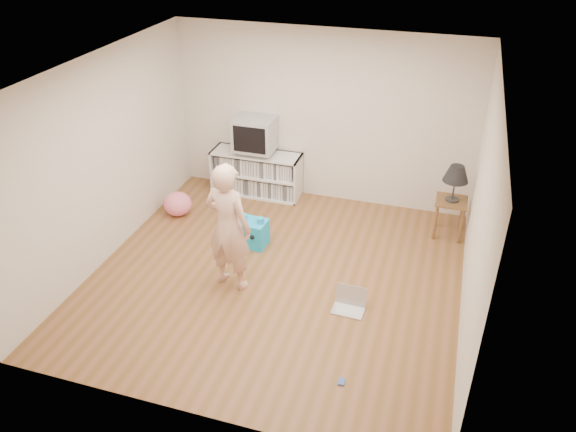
{
  "coord_description": "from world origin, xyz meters",
  "views": [
    {
      "loc": [
        1.83,
        -5.4,
        4.25
      ],
      "look_at": [
        0.04,
        0.4,
        0.66
      ],
      "focal_mm": 35.0,
      "sensor_mm": 36.0,
      "label": 1
    }
  ],
  "objects_px": {
    "crt_tv": "(255,134)",
    "plush_pink": "(178,204)",
    "dvd_deck": "(256,151)",
    "table_lamp": "(456,174)",
    "plush_blue": "(252,233)",
    "laptop": "(350,303)",
    "person": "(228,227)",
    "side_table": "(450,209)",
    "media_unit": "(257,173)"
  },
  "relations": [
    {
      "from": "person",
      "to": "plush_pink",
      "type": "height_order",
      "value": "person"
    },
    {
      "from": "dvd_deck",
      "to": "table_lamp",
      "type": "xyz_separation_m",
      "value": [
        2.97,
        -0.37,
        0.21
      ]
    },
    {
      "from": "side_table",
      "to": "laptop",
      "type": "xyz_separation_m",
      "value": [
        -0.98,
        -1.97,
        -0.35
      ]
    },
    {
      "from": "crt_tv",
      "to": "plush_pink",
      "type": "height_order",
      "value": "crt_tv"
    },
    {
      "from": "side_table",
      "to": "crt_tv",
      "type": "bearing_deg",
      "value": 172.96
    },
    {
      "from": "media_unit",
      "to": "person",
      "type": "relative_size",
      "value": 0.86
    },
    {
      "from": "media_unit",
      "to": "side_table",
      "type": "xyz_separation_m",
      "value": [
        2.97,
        -0.39,
        0.07
      ]
    },
    {
      "from": "dvd_deck",
      "to": "laptop",
      "type": "bearing_deg",
      "value": -49.64
    },
    {
      "from": "plush_blue",
      "to": "side_table",
      "type": "bearing_deg",
      "value": 27.1
    },
    {
      "from": "dvd_deck",
      "to": "crt_tv",
      "type": "xyz_separation_m",
      "value": [
        0.0,
        -0.0,
        0.29
      ]
    },
    {
      "from": "crt_tv",
      "to": "person",
      "type": "xyz_separation_m",
      "value": [
        0.5,
        -2.3,
        -0.21
      ]
    },
    {
      "from": "table_lamp",
      "to": "person",
      "type": "distance_m",
      "value": 3.14
    },
    {
      "from": "crt_tv",
      "to": "plush_pink",
      "type": "relative_size",
      "value": 1.45
    },
    {
      "from": "media_unit",
      "to": "person",
      "type": "distance_m",
      "value": 2.42
    },
    {
      "from": "plush_blue",
      "to": "table_lamp",
      "type": "bearing_deg",
      "value": 27.1
    },
    {
      "from": "crt_tv",
      "to": "person",
      "type": "distance_m",
      "value": 2.37
    },
    {
      "from": "laptop",
      "to": "plush_pink",
      "type": "bearing_deg",
      "value": 156.82
    },
    {
      "from": "laptop",
      "to": "crt_tv",
      "type": "bearing_deg",
      "value": 132.55
    },
    {
      "from": "crt_tv",
      "to": "side_table",
      "type": "height_order",
      "value": "crt_tv"
    },
    {
      "from": "side_table",
      "to": "plush_pink",
      "type": "xyz_separation_m",
      "value": [
        -3.87,
        -0.6,
        -0.24
      ]
    },
    {
      "from": "media_unit",
      "to": "side_table",
      "type": "bearing_deg",
      "value": -7.4
    },
    {
      "from": "plush_blue",
      "to": "dvd_deck",
      "type": "bearing_deg",
      "value": 112.09
    },
    {
      "from": "dvd_deck",
      "to": "person",
      "type": "distance_m",
      "value": 2.36
    },
    {
      "from": "person",
      "to": "plush_blue",
      "type": "xyz_separation_m",
      "value": [
        -0.05,
        0.89,
        -0.62
      ]
    },
    {
      "from": "person",
      "to": "laptop",
      "type": "distance_m",
      "value": 1.66
    },
    {
      "from": "plush_blue",
      "to": "laptop",
      "type": "bearing_deg",
      "value": -26.39
    },
    {
      "from": "dvd_deck",
      "to": "plush_pink",
      "type": "height_order",
      "value": "dvd_deck"
    },
    {
      "from": "table_lamp",
      "to": "plush_pink",
      "type": "height_order",
      "value": "table_lamp"
    },
    {
      "from": "laptop",
      "to": "plush_pink",
      "type": "distance_m",
      "value": 3.19
    },
    {
      "from": "dvd_deck",
      "to": "side_table",
      "type": "xyz_separation_m",
      "value": [
        2.97,
        -0.37,
        -0.32
      ]
    },
    {
      "from": "person",
      "to": "table_lamp",
      "type": "bearing_deg",
      "value": -130.32
    },
    {
      "from": "crt_tv",
      "to": "dvd_deck",
      "type": "bearing_deg",
      "value": 90.0
    },
    {
      "from": "laptop",
      "to": "side_table",
      "type": "bearing_deg",
      "value": 65.7
    },
    {
      "from": "dvd_deck",
      "to": "table_lamp",
      "type": "height_order",
      "value": "table_lamp"
    },
    {
      "from": "side_table",
      "to": "person",
      "type": "xyz_separation_m",
      "value": [
        -2.47,
        -1.94,
        0.4
      ]
    },
    {
      "from": "media_unit",
      "to": "plush_blue",
      "type": "bearing_deg",
      "value": -72.61
    },
    {
      "from": "media_unit",
      "to": "laptop",
      "type": "height_order",
      "value": "media_unit"
    },
    {
      "from": "table_lamp",
      "to": "side_table",
      "type": "bearing_deg",
      "value": 0.0
    },
    {
      "from": "plush_pink",
      "to": "laptop",
      "type": "bearing_deg",
      "value": -25.32
    },
    {
      "from": "crt_tv",
      "to": "plush_pink",
      "type": "distance_m",
      "value": 1.57
    },
    {
      "from": "dvd_deck",
      "to": "side_table",
      "type": "distance_m",
      "value": 3.01
    },
    {
      "from": "table_lamp",
      "to": "plush_pink",
      "type": "relative_size",
      "value": 1.25
    },
    {
      "from": "media_unit",
      "to": "crt_tv",
      "type": "height_order",
      "value": "crt_tv"
    },
    {
      "from": "crt_tv",
      "to": "plush_pink",
      "type": "xyz_separation_m",
      "value": [
        -0.9,
        -0.97,
        -0.84
      ]
    },
    {
      "from": "plush_blue",
      "to": "media_unit",
      "type": "bearing_deg",
      "value": 111.91
    },
    {
      "from": "table_lamp",
      "to": "laptop",
      "type": "bearing_deg",
      "value": -116.44
    },
    {
      "from": "crt_tv",
      "to": "side_table",
      "type": "distance_m",
      "value": 3.05
    },
    {
      "from": "dvd_deck",
      "to": "plush_pink",
      "type": "bearing_deg",
      "value": -132.62
    },
    {
      "from": "media_unit",
      "to": "table_lamp",
      "type": "distance_m",
      "value": 3.05
    },
    {
      "from": "person",
      "to": "side_table",
      "type": "bearing_deg",
      "value": -130.32
    }
  ]
}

